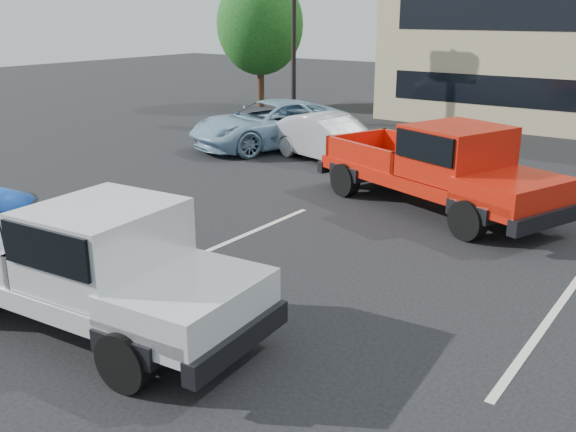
% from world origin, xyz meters
% --- Properties ---
extents(ground, '(90.00, 90.00, 0.00)m').
position_xyz_m(ground, '(0.00, 0.00, 0.00)').
color(ground, black).
rests_on(ground, ground).
extents(stripe_left, '(0.12, 5.00, 0.01)m').
position_xyz_m(stripe_left, '(-3.00, 2.00, 0.00)').
color(stripe_left, silver).
rests_on(stripe_left, ground).
extents(stripe_right, '(0.12, 5.00, 0.01)m').
position_xyz_m(stripe_right, '(3.00, 2.00, 0.00)').
color(stripe_right, silver).
rests_on(stripe_right, ground).
extents(motel_sign, '(1.60, 0.22, 6.00)m').
position_xyz_m(motel_sign, '(-10.00, 14.00, 4.65)').
color(motel_sign, black).
rests_on(motel_sign, ground).
extents(tree_left, '(3.96, 3.96, 6.02)m').
position_xyz_m(tree_left, '(-14.00, 17.00, 3.73)').
color(tree_left, '#332114').
rests_on(tree_left, ground).
extents(silver_pickup, '(5.83, 2.47, 2.06)m').
position_xyz_m(silver_pickup, '(-2.13, -1.94, 1.05)').
color(silver_pickup, black).
rests_on(silver_pickup, ground).
extents(red_pickup, '(6.39, 4.04, 1.99)m').
position_xyz_m(red_pickup, '(-0.30, 6.16, 1.09)').
color(red_pickup, black).
rests_on(red_pickup, ground).
extents(silver_sedan, '(4.42, 2.52, 1.38)m').
position_xyz_m(silver_sedan, '(-5.20, 9.10, 0.69)').
color(silver_sedan, '#ACADB3').
rests_on(silver_sedan, ground).
extents(blue_suv, '(4.21, 6.01, 1.52)m').
position_xyz_m(blue_suv, '(-7.92, 9.74, 0.76)').
color(blue_suv, '#85ABC6').
rests_on(blue_suv, ground).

